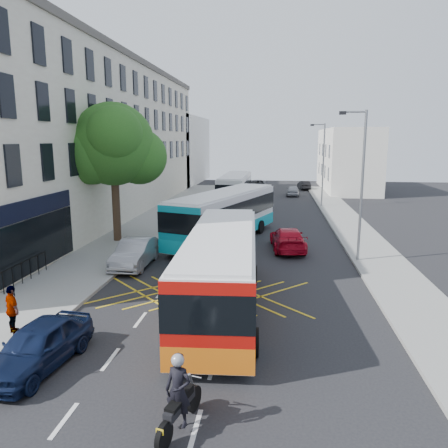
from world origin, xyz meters
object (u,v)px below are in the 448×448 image
(distant_car_silver, at_px, (293,191))
(street_tree, at_px, (113,145))
(distant_car_grey, at_px, (258,185))
(pedestrian_far, at_px, (12,310))
(bus_far, at_px, (235,189))
(lamp_far, at_px, (322,160))
(bus_near, at_px, (222,269))
(motorbike, at_px, (179,394))
(lamp_near, at_px, (360,178))
(bus_mid, at_px, (225,215))
(red_hatchback, at_px, (288,239))
(parked_car_blue, at_px, (38,346))
(distant_car_dark, at_px, (304,185))
(parked_car_silver, at_px, (135,253))

(distant_car_silver, bearing_deg, street_tree, 66.96)
(distant_car_grey, distance_m, pedestrian_far, 45.32)
(bus_far, distance_m, pedestrian_far, 32.26)
(lamp_far, bearing_deg, bus_near, -103.22)
(motorbike, bearing_deg, distant_car_grey, 104.99)
(lamp_near, distance_m, distant_car_silver, 28.97)
(bus_mid, height_order, red_hatchback, bus_mid)
(lamp_near, distance_m, red_hatchback, 5.86)
(parked_car_blue, distance_m, red_hatchback, 16.88)
(distant_car_grey, distance_m, distant_car_dark, 6.32)
(motorbike, relative_size, distant_car_grey, 0.44)
(parked_car_silver, distance_m, distant_car_silver, 32.16)
(motorbike, distance_m, parked_car_silver, 13.85)
(street_tree, xyz_separation_m, pedestrian_far, (1.51, -13.91, -5.29))
(distant_car_grey, xyz_separation_m, distant_car_dark, (6.12, 1.61, -0.08))
(bus_far, bearing_deg, parked_car_blue, -93.55)
(bus_mid, relative_size, distant_car_grey, 2.48)
(parked_car_blue, bearing_deg, motorbike, -18.61)
(lamp_near, relative_size, parked_car_blue, 1.98)
(bus_mid, relative_size, parked_car_silver, 2.68)
(red_hatchback, distance_m, distant_car_silver, 26.28)
(red_hatchback, bearing_deg, parked_car_blue, 57.76)
(bus_mid, distance_m, red_hatchback, 4.66)
(red_hatchback, relative_size, distant_car_dark, 1.33)
(parked_car_blue, distance_m, distant_car_silver, 42.24)
(pedestrian_far, bearing_deg, street_tree, -44.85)
(parked_car_blue, relative_size, distant_car_silver, 1.10)
(street_tree, bearing_deg, distant_car_silver, 64.37)
(bus_far, height_order, distant_car_grey, bus_far)
(lamp_far, distance_m, red_hatchback, 18.45)
(lamp_near, height_order, bus_near, lamp_near)
(distant_car_grey, relative_size, distant_car_silver, 1.31)
(pedestrian_far, bearing_deg, lamp_far, -74.14)
(bus_near, distance_m, parked_car_blue, 7.09)
(bus_mid, bearing_deg, bus_near, -64.96)
(bus_near, relative_size, bus_mid, 0.95)
(parked_car_silver, bearing_deg, pedestrian_far, -99.31)
(red_hatchback, relative_size, distant_car_grey, 0.99)
(parked_car_silver, height_order, distant_car_silver, parked_car_silver)
(distant_car_grey, height_order, distant_car_dark, distant_car_grey)
(bus_mid, distance_m, distant_car_grey, 29.68)
(bus_mid, xyz_separation_m, parked_car_blue, (-3.53, -16.98, -1.04))
(distant_car_dark, bearing_deg, parked_car_blue, 69.92)
(distant_car_dark, height_order, pedestrian_far, pedestrian_far)
(motorbike, height_order, red_hatchback, motorbike)
(street_tree, relative_size, bus_mid, 0.74)
(lamp_far, xyz_separation_m, distant_car_dark, (-0.70, 15.53, -4.03))
(lamp_near, distance_m, motorbike, 16.78)
(distant_car_dark, bearing_deg, distant_car_grey, 7.09)
(bus_far, height_order, parked_car_blue, bus_far)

